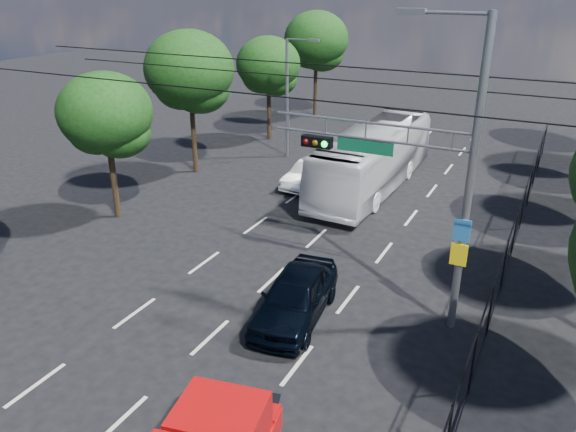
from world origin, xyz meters
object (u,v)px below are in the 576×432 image
Objects in this scene: navy_hatchback at (295,296)px; white_van at (310,174)px; signal_mast at (429,164)px; white_bus at (374,158)px.

navy_hatchback reaches higher than white_van.
signal_mast reaches higher than navy_hatchback.
white_van is (-3.06, -1.18, -0.96)m from white_bus.
navy_hatchback is 12.96m from white_bus.
signal_mast is at bearing -44.92° from white_van.
signal_mast is 0.81× the size of white_bus.
signal_mast is 2.01× the size of navy_hatchback.
white_bus reaches higher than white_van.
white_van is at bearing -158.02° from white_bus.
white_bus is at bearing 90.64° from navy_hatchback.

